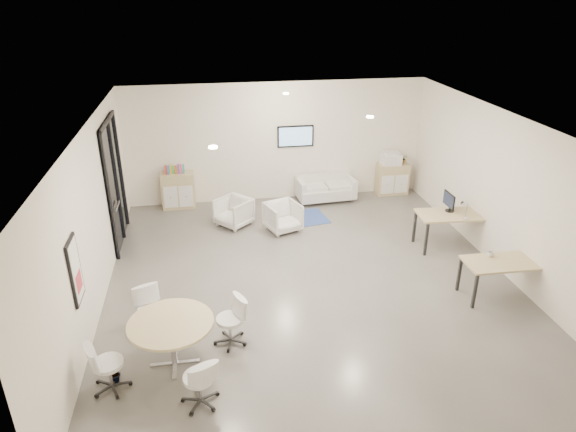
# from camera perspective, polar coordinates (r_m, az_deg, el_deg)

# --- Properties ---
(room_shell) EXTENTS (9.60, 10.60, 4.80)m
(room_shell) POSITION_cam_1_polar(r_m,az_deg,el_deg) (9.73, 2.66, 0.90)
(room_shell) COLOR #55524D
(room_shell) RESTS_ON ground
(glass_door) EXTENTS (0.09, 1.90, 2.85)m
(glass_door) POSITION_cam_1_polar(r_m,az_deg,el_deg) (12.07, -18.72, 3.86)
(glass_door) COLOR black
(glass_door) RESTS_ON room_shell
(artwork) EXTENTS (0.05, 0.54, 1.04)m
(artwork) POSITION_cam_1_polar(r_m,az_deg,el_deg) (8.37, -22.57, -5.63)
(artwork) COLOR black
(artwork) RESTS_ON room_shell
(wall_tv) EXTENTS (0.98, 0.06, 0.58)m
(wall_tv) POSITION_cam_1_polar(r_m,az_deg,el_deg) (13.90, 0.84, 8.85)
(wall_tv) COLOR black
(wall_tv) RESTS_ON room_shell
(ceiling_spots) EXTENTS (3.14, 4.14, 0.03)m
(ceiling_spots) POSITION_cam_1_polar(r_m,az_deg,el_deg) (9.97, 0.68, 11.09)
(ceiling_spots) COLOR #FFEAC6
(ceiling_spots) RESTS_ON room_shell
(sideboard_left) EXTENTS (0.86, 0.44, 0.96)m
(sideboard_left) POSITION_cam_1_polar(r_m,az_deg,el_deg) (13.91, -12.09, 2.79)
(sideboard_left) COLOR tan
(sideboard_left) RESTS_ON room_shell
(sideboard_right) EXTENTS (0.88, 0.43, 0.88)m
(sideboard_right) POSITION_cam_1_polar(r_m,az_deg,el_deg) (14.85, 11.49, 4.07)
(sideboard_right) COLOR tan
(sideboard_right) RESTS_ON room_shell
(books) EXTENTS (0.49, 0.14, 0.22)m
(books) POSITION_cam_1_polar(r_m,az_deg,el_deg) (13.72, -12.49, 5.09)
(books) COLOR red
(books) RESTS_ON sideboard_left
(printer) EXTENTS (0.53, 0.44, 0.37)m
(printer) POSITION_cam_1_polar(r_m,az_deg,el_deg) (14.62, 11.36, 6.31)
(printer) COLOR white
(printer) RESTS_ON sideboard_right
(loveseat) EXTENTS (1.60, 0.89, 0.58)m
(loveseat) POSITION_cam_1_polar(r_m,az_deg,el_deg) (14.19, 4.16, 2.99)
(loveseat) COLOR silver
(loveseat) RESTS_ON room_shell
(blue_rug) EXTENTS (1.63, 1.22, 0.01)m
(blue_rug) POSITION_cam_1_polar(r_m,az_deg,el_deg) (13.08, 1.00, -0.33)
(blue_rug) COLOR #2E458E
(blue_rug) RESTS_ON room_shell
(armchair_left) EXTENTS (1.02, 1.02, 0.77)m
(armchair_left) POSITION_cam_1_polar(r_m,az_deg,el_deg) (12.68, -6.06, 0.59)
(armchair_left) COLOR silver
(armchair_left) RESTS_ON room_shell
(armchair_right) EXTENTS (0.94, 0.91, 0.77)m
(armchair_right) POSITION_cam_1_polar(r_m,az_deg,el_deg) (12.35, -0.56, 0.05)
(armchair_right) COLOR silver
(armchair_right) RESTS_ON room_shell
(desk_rear) EXTENTS (1.59, 0.87, 0.80)m
(desk_rear) POSITION_cam_1_polar(r_m,az_deg,el_deg) (12.03, 17.76, -0.12)
(desk_rear) COLOR tan
(desk_rear) RESTS_ON room_shell
(desk_front) EXTENTS (1.44, 0.74, 0.75)m
(desk_front) POSITION_cam_1_polar(r_m,az_deg,el_deg) (10.45, 22.71, -5.04)
(desk_front) COLOR tan
(desk_front) RESTS_ON room_shell
(monitor) EXTENTS (0.20, 0.50, 0.44)m
(monitor) POSITION_cam_1_polar(r_m,az_deg,el_deg) (12.01, 17.47, 1.54)
(monitor) COLOR black
(monitor) RESTS_ON desk_rear
(round_table) EXTENTS (1.31, 1.31, 0.80)m
(round_table) POSITION_cam_1_polar(r_m,az_deg,el_deg) (8.18, -12.87, -11.88)
(round_table) COLOR tan
(round_table) RESTS_ON room_shell
(meeting_chairs) EXTENTS (2.57, 2.57, 0.82)m
(meeting_chairs) POSITION_cam_1_polar(r_m,az_deg,el_deg) (8.36, -12.68, -13.58)
(meeting_chairs) COLOR white
(meeting_chairs) RESTS_ON room_shell
(plant_cabinet) EXTENTS (0.29, 0.31, 0.21)m
(plant_cabinet) POSITION_cam_1_polar(r_m,az_deg,el_deg) (14.80, 12.63, 6.15)
(plant_cabinet) COLOR #3F7F3F
(plant_cabinet) RESTS_ON sideboard_right
(plant_floor) EXTENTS (0.25, 0.36, 0.14)m
(plant_floor) POSITION_cam_1_polar(r_m,az_deg,el_deg) (8.47, -18.50, -16.74)
(plant_floor) COLOR #3F7F3F
(plant_floor) RESTS_ON room_shell
(cup) EXTENTS (0.14, 0.12, 0.12)m
(cup) POSITION_cam_1_polar(r_m,az_deg,el_deg) (10.48, 21.59, -3.91)
(cup) COLOR white
(cup) RESTS_ON desk_front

